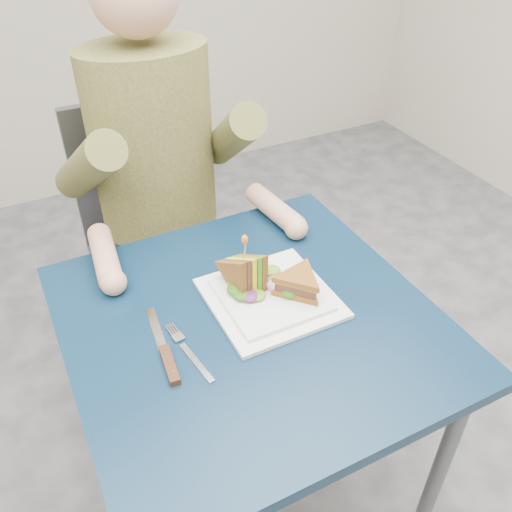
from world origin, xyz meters
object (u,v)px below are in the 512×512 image
fork (190,353)px  table (251,344)px  diner (153,130)px  sandwich_upright (245,274)px  chair (155,225)px  knife (167,358)px  plate (270,297)px  sandwich_flat (299,283)px

fork → table: bearing=13.8°
table → fork: 0.18m
diner → sandwich_upright: bearing=-87.2°
diner → chair: bearing=90.0°
chair → diner: (-0.00, -0.11, 0.37)m
chair → diner: bearing=-90.0°
diner → knife: bearing=-107.6°
table → plate: 0.11m
table → sandwich_upright: sandwich_upright is taller
fork → plate: bearing=17.6°
table → fork: (-0.15, -0.04, 0.08)m
sandwich_flat → fork: bearing=-170.9°
sandwich_flat → knife: 0.32m
plate → fork: size_ratio=1.45×
plate → table: bearing=-153.9°
table → fork: size_ratio=4.18×
diner → fork: diner is taller
chair → knife: size_ratio=4.19×
table → plate: (0.06, 0.03, 0.09)m
table → diner: (-0.00, 0.59, 0.26)m
diner → sandwich_flat: diner is taller
sandwich_upright → fork: bearing=-147.2°
chair → fork: 0.78m
plate → knife: size_ratio=1.17×
sandwich_flat → sandwich_upright: bearing=143.2°
diner → fork: size_ratio=4.15×
sandwich_flat → table: bearing=-177.1°
plate → sandwich_flat: size_ratio=1.52×
fork → sandwich_upright: bearing=32.8°
diner → knife: (-0.20, -0.62, -0.18)m
chair → diner: diner is taller
fork → sandwich_flat: bearing=9.1°
chair → knife: 0.78m
diner → fork: bearing=-103.6°
chair → plate: chair is taller
sandwich_upright → plate: bearing=-49.4°
plate → sandwich_flat: 0.07m
diner → plate: size_ratio=2.87×
sandwich_flat → knife: bearing=-173.3°
diner → knife: 0.67m
knife → table: bearing=8.9°
chair → plate: bearing=-84.6°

